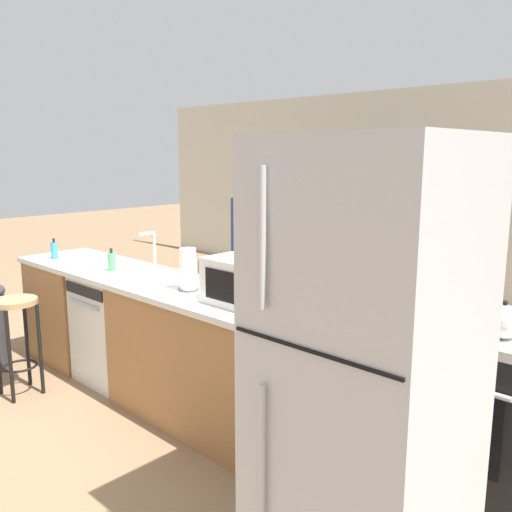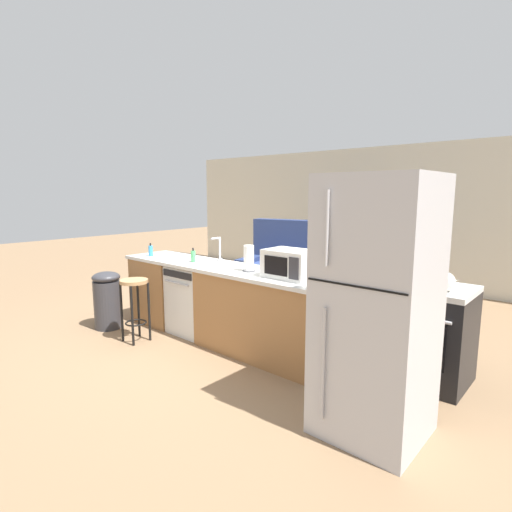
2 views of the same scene
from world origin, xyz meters
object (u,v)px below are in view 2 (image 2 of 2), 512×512
at_px(stove_range, 426,333).
at_px(soap_bottle, 193,256).
at_px(kettle, 445,281).
at_px(paper_towel_roll, 249,259).
at_px(trash_bin, 107,299).
at_px(dishwasher, 197,299).
at_px(couch, 302,273).
at_px(bar_stool, 135,297).
at_px(microwave, 291,264).
at_px(dish_soap_bottle, 151,251).
at_px(refrigerator, 377,308).

bearing_deg(stove_range, soap_bottle, -166.81).
relative_size(stove_range, kettle, 4.39).
xyz_separation_m(paper_towel_roll, trash_bin, (-1.89, -0.64, -0.66)).
height_order(dishwasher, couch, couch).
xyz_separation_m(kettle, bar_stool, (-3.07, -1.11, -0.45)).
bearing_deg(microwave, soap_bottle, -177.78).
xyz_separation_m(stove_range, microwave, (-1.16, -0.55, 0.59)).
bearing_deg(trash_bin, paper_towel_roll, 18.62).
xyz_separation_m(microwave, paper_towel_roll, (-0.53, -0.03, -0.00)).
relative_size(dishwasher, stove_range, 0.93).
xyz_separation_m(paper_towel_roll, bar_stool, (-1.21, -0.65, -0.50)).
height_order(soap_bottle, bar_stool, soap_bottle).
bearing_deg(dishwasher, stove_range, 11.91).
height_order(dish_soap_bottle, couch, couch).
bearing_deg(soap_bottle, couch, 91.30).
bearing_deg(couch, kettle, -34.40).
bearing_deg(refrigerator, microwave, 154.63).
xyz_separation_m(refrigerator, trash_bin, (-3.58, -0.12, -0.55)).
relative_size(trash_bin, couch, 0.34).
relative_size(stove_range, soap_bottle, 5.11).
relative_size(microwave, dish_soap_bottle, 2.84).
distance_m(dish_soap_bottle, kettle, 3.58).
relative_size(paper_towel_roll, dish_soap_bottle, 1.60).
bearing_deg(couch, paper_towel_roll, -68.23).
height_order(stove_range, couch, couch).
distance_m(soap_bottle, trash_bin, 1.31).
bearing_deg(trash_bin, couch, 72.69).
bearing_deg(trash_bin, dish_soap_bottle, 69.24).
xyz_separation_m(refrigerator, kettle, (0.17, 0.97, 0.05)).
xyz_separation_m(refrigerator, paper_towel_roll, (-1.69, 0.51, 0.11)).
distance_m(dishwasher, trash_bin, 1.19).
xyz_separation_m(paper_towel_roll, kettle, (1.86, 0.46, -0.05)).
height_order(bar_stool, couch, couch).
bearing_deg(microwave, trash_bin, -164.53).
distance_m(stove_range, kettle, 0.57).
bearing_deg(kettle, stove_range, 143.32).
relative_size(stove_range, dish_soap_bottle, 5.11).
xyz_separation_m(dishwasher, stove_range, (2.60, 0.55, 0.03)).
distance_m(trash_bin, couch, 3.16).
bearing_deg(soap_bottle, trash_bin, -148.28).
distance_m(kettle, couch, 3.45).
bearing_deg(kettle, microwave, -162.25).
xyz_separation_m(microwave, bar_stool, (-1.74, -0.69, -0.50)).
xyz_separation_m(dishwasher, trash_bin, (-0.98, -0.67, -0.04)).
bearing_deg(dishwasher, trash_bin, -145.49).
bearing_deg(couch, dishwasher, -89.11).
height_order(refrigerator, microwave, refrigerator).
relative_size(soap_bottle, couch, 0.08).
bearing_deg(dishwasher, bar_stool, -113.38).
xyz_separation_m(microwave, soap_bottle, (-1.43, -0.06, -0.07)).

